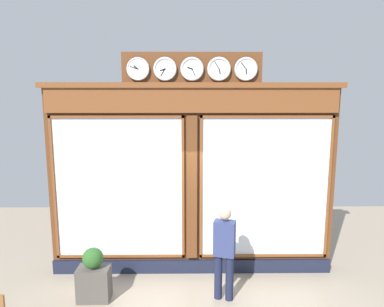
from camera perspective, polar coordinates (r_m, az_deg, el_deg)
The scene contains 4 objects.
shop_facade at distance 6.91m, azimuth -0.01°, elevation -4.09°, with size 5.71×0.42×4.35m.
pedestrian at distance 6.27m, azimuth 5.32°, elevation -15.36°, with size 0.41×0.31×1.69m.
planter_box at distance 6.74m, azimuth -15.75°, elevation -19.82°, with size 0.56×0.36×0.60m, color #4C4742.
planter_shrub at distance 6.52m, azimuth -15.95°, elevation -16.16°, with size 0.36×0.36×0.36m, color #285623.
Camera 1 is at (0.06, 6.59, 3.56)m, focal length 32.54 mm.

